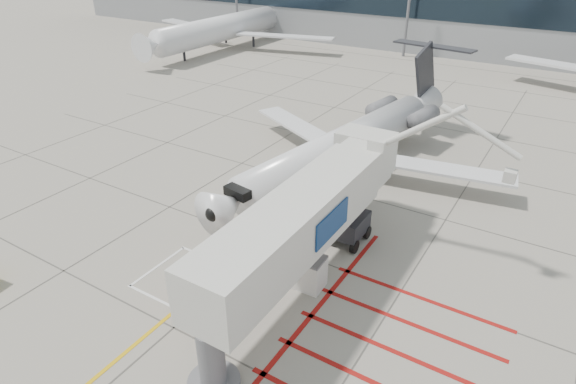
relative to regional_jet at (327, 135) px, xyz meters
The scene contains 10 objects.
ground_plane 12.82m from the regional_jet, 86.55° to the right, with size 260.00×260.00×0.00m, color gray.
regional_jet is the anchor object (origin of this frame).
jet_bridge 12.17m from the regional_jet, 69.15° to the right, with size 8.74×18.44×7.38m, color silver, non-canonical shape.
pushback_tug 14.30m from the regional_jet, 85.38° to the right, with size 2.63×1.64×1.53m, color #A62F10, non-canonical shape.
baggage_cart 6.91m from the regional_jet, 94.82° to the right, with size 1.89×1.19×1.19m, color #5B5A5F, non-canonical shape.
ground_power_unit 11.56m from the regional_jet, 67.98° to the right, with size 2.23×1.30×1.77m, color silver, non-canonical shape.
cone_nose 8.18m from the regional_jet, 89.89° to the right, with size 0.34×0.34×0.47m, color orange.
cone_side 5.26m from the regional_jet, 89.91° to the right, with size 0.37×0.37×0.51m, color #DC410B.
terminal_glass_band 45.24m from the regional_jet, 76.21° to the left, with size 180.00×0.10×6.00m, color black.
bg_aircraft_b 48.20m from the regional_jet, 135.44° to the left, with size 32.93×36.59×10.98m, color silver, non-canonical shape.
Camera 1 is at (13.14, -15.19, 16.07)m, focal length 30.00 mm.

